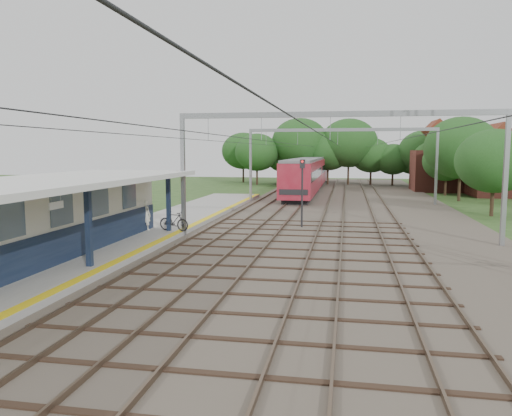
# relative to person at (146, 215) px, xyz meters

# --- Properties ---
(ground) EXTENTS (160.00, 160.00, 0.00)m
(ground) POSITION_rel_person_xyz_m (7.30, -15.00, -1.22)
(ground) COLOR #2D4C1E
(ground) RESTS_ON ground
(ballast_bed) EXTENTS (18.00, 90.00, 0.10)m
(ballast_bed) POSITION_rel_person_xyz_m (11.30, 15.00, -1.17)
(ballast_bed) COLOR #473D33
(ballast_bed) RESTS_ON ground
(platform) EXTENTS (5.00, 52.00, 0.35)m
(platform) POSITION_rel_person_xyz_m (-0.20, -1.00, -1.05)
(platform) COLOR gray
(platform) RESTS_ON ground
(yellow_stripe) EXTENTS (0.45, 52.00, 0.01)m
(yellow_stripe) POSITION_rel_person_xyz_m (2.05, -1.00, -0.87)
(yellow_stripe) COLOR yellow
(yellow_stripe) RESTS_ON platform
(station_building) EXTENTS (3.41, 18.00, 3.40)m
(station_building) POSITION_rel_person_xyz_m (-1.58, -8.00, 0.82)
(station_building) COLOR beige
(station_building) RESTS_ON platform
(canopy) EXTENTS (6.40, 20.00, 3.44)m
(canopy) POSITION_rel_person_xyz_m (-0.47, -9.00, 2.42)
(canopy) COLOR #101C33
(canopy) RESTS_ON platform
(rail_tracks) EXTENTS (11.80, 88.00, 0.15)m
(rail_tracks) POSITION_rel_person_xyz_m (8.80, 15.00, -1.05)
(rail_tracks) COLOR brown
(rail_tracks) RESTS_ON ballast_bed
(catenary_system) EXTENTS (17.22, 88.00, 7.00)m
(catenary_system) POSITION_rel_person_xyz_m (10.69, 10.28, 4.29)
(catenary_system) COLOR gray
(catenary_system) RESTS_ON ground
(tree_band) EXTENTS (31.72, 30.88, 8.82)m
(tree_band) POSITION_rel_person_xyz_m (11.15, 42.12, 3.70)
(tree_band) COLOR #382619
(tree_band) RESTS_ON ground
(house_near) EXTENTS (7.00, 6.12, 7.89)m
(house_near) POSITION_rel_person_xyz_m (28.30, 31.00, 1.77)
(house_near) COLOR brown
(house_near) RESTS_ON ground
(house_far) EXTENTS (8.00, 6.12, 8.66)m
(house_far) POSITION_rel_person_xyz_m (23.30, 37.00, 2.01)
(house_far) COLOR brown
(house_far) RESTS_ON ground
(person) EXTENTS (0.72, 0.57, 1.74)m
(person) POSITION_rel_person_xyz_m (0.00, 0.00, 0.00)
(person) COLOR white
(person) RESTS_ON platform
(bicycle) EXTENTS (1.98, 0.97, 1.15)m
(bicycle) POSITION_rel_person_xyz_m (1.70, 0.00, -0.30)
(bicycle) COLOR black
(bicycle) RESTS_ON platform
(train) EXTENTS (3.03, 37.75, 3.98)m
(train) POSITION_rel_person_xyz_m (6.80, 35.58, 0.99)
(train) COLOR black
(train) RESTS_ON ballast_bed
(signal_post) EXTENTS (0.34, 0.30, 4.38)m
(signal_post) POSITION_rel_person_xyz_m (8.65, 4.42, 1.54)
(signal_post) COLOR black
(signal_post) RESTS_ON ground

